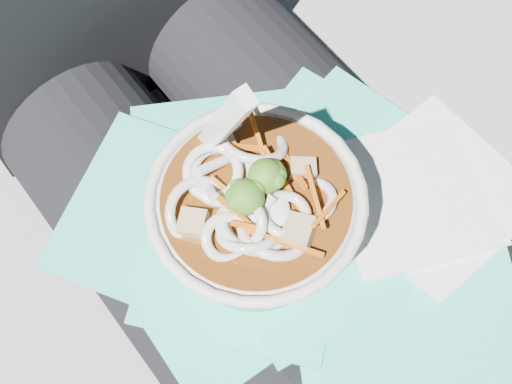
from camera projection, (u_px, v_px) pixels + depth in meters
ground at (269, 353)px, 1.14m from camera, size 20.00×20.00×0.00m
stone_ledge at (205, 235)px, 1.00m from camera, size 1.05×0.61×0.43m
lap at (277, 237)px, 0.68m from camera, size 0.34×0.48×0.16m
person_body at (219, 155)px, 0.69m from camera, size 0.34×0.94×0.98m
plastic_bag at (289, 229)px, 0.59m from camera, size 0.36×0.40×0.02m
napkins at (426, 194)px, 0.59m from camera, size 0.17×0.16×0.01m
udon_bowl at (255, 217)px, 0.53m from camera, size 0.19×0.19×0.21m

